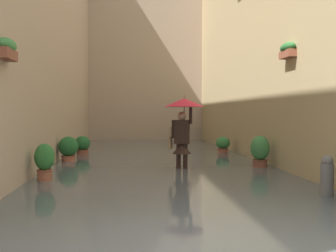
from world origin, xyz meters
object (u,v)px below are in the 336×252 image
object	(u,v)px
person_wading	(183,118)
potted_plant_mid_left	(223,146)
potted_plant_far_right	(82,147)
mooring_bollard	(327,180)
potted_plant_mid_right	(45,163)
potted_plant_near_right	(68,150)
potted_plant_far_left	(260,153)

from	to	relation	value
person_wading	potted_plant_mid_left	bearing A→B (deg)	-114.49
potted_plant_far_right	mooring_bollard	xyz separation A→B (m)	(-5.13, 8.09, -0.01)
potted_plant_mid_right	potted_plant_near_right	size ratio (longest dim) A/B	1.05
person_wading	potted_plant_far_left	xyz separation A→B (m)	(-2.12, -0.17, -0.93)
potted_plant_mid_right	potted_plant_near_right	bearing A→B (deg)	-89.86
potted_plant_far_left	potted_plant_near_right	distance (m)	5.67
potted_plant_near_right	potted_plant_mid_left	bearing A→B (deg)	-155.62
potted_plant_mid_left	potted_plant_far_right	world-z (taller)	potted_plant_far_right
potted_plant_far_right	mooring_bollard	distance (m)	9.58
potted_plant_mid_right	potted_plant_mid_left	distance (m)	8.07
mooring_bollard	potted_plant_near_right	bearing A→B (deg)	-48.34
potted_plant_near_right	potted_plant_far_left	bearing A→B (deg)	161.02
person_wading	potted_plant_near_right	world-z (taller)	person_wading
potted_plant_near_right	potted_plant_mid_right	bearing A→B (deg)	90.14
potted_plant_far_left	potted_plant_mid_left	world-z (taller)	potted_plant_far_left
potted_plant_far_left	mooring_bollard	distance (m)	4.15
mooring_bollard	potted_plant_far_right	bearing A→B (deg)	-57.61
potted_plant_mid_left	potted_plant_far_left	bearing A→B (deg)	91.61
potted_plant_mid_left	potted_plant_far_right	bearing A→B (deg)	3.13
potted_plant_far_left	potted_plant_far_right	bearing A→B (deg)	-37.37
potted_plant_far_left	mooring_bollard	world-z (taller)	potted_plant_far_left
potted_plant_far_left	potted_plant_mid_right	distance (m)	5.69
potted_plant_mid_right	mooring_bollard	bearing A→B (deg)	157.31
potted_plant_far_left	potted_plant_near_right	xyz separation A→B (m)	(5.36, -1.84, -0.03)
potted_plant_far_right	mooring_bollard	size ratio (longest dim) A/B	0.93
potted_plant_mid_left	mooring_bollard	xyz separation A→B (m)	(-0.09, 8.37, 0.02)
person_wading	potted_plant_mid_right	world-z (taller)	person_wading
potted_plant_mid_left	mooring_bollard	distance (m)	8.37
potted_plant_near_right	potted_plant_far_right	xyz separation A→B (m)	(-0.20, -2.10, -0.07)
potted_plant_near_right	mooring_bollard	world-z (taller)	potted_plant_near_right
potted_plant_mid_left	mooring_bollard	bearing A→B (deg)	90.61
potted_plant_mid_left	potted_plant_far_right	size ratio (longest dim) A/B	0.92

